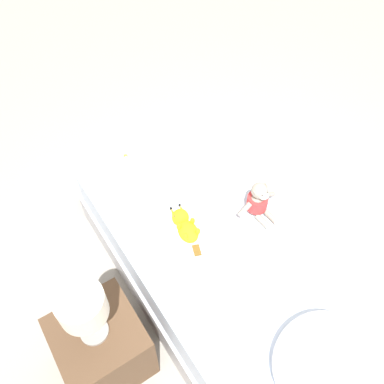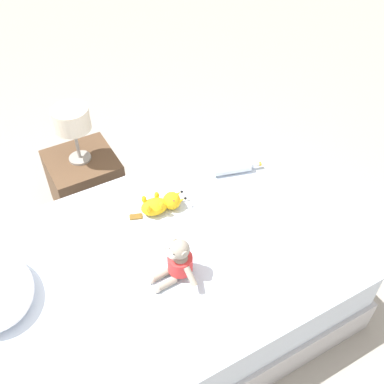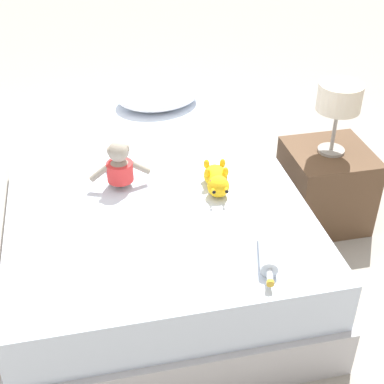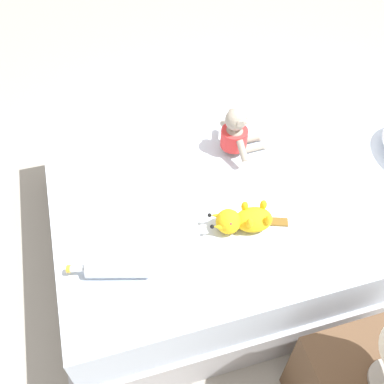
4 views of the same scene
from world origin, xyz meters
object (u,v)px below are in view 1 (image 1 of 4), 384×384
object	(u,v)px
glass_bottle	(131,175)
nightstand	(103,347)
plush_yellow_creature	(185,225)
bedside_lamp	(82,307)
bed	(248,260)
plush_monkey	(259,202)
pillow	(321,358)

from	to	relation	value
glass_bottle	nightstand	distance (m)	1.02
plush_yellow_creature	bedside_lamp	world-z (taller)	bedside_lamp
bed	plush_monkey	world-z (taller)	plush_monkey
nightstand	bedside_lamp	xyz separation A→B (m)	(0.00, 0.00, 0.51)
plush_monkey	bedside_lamp	size ratio (longest dim) A/B	0.76
plush_yellow_creature	glass_bottle	xyz separation A→B (m)	(0.07, -0.52, -0.01)
pillow	glass_bottle	world-z (taller)	pillow
plush_monkey	plush_yellow_creature	xyz separation A→B (m)	(0.43, -0.12, -0.05)
plush_monkey	glass_bottle	world-z (taller)	plush_monkey
pillow	plush_yellow_creature	size ratio (longest dim) A/B	1.71
plush_monkey	nightstand	size ratio (longest dim) A/B	0.65
pillow	bed	bearing A→B (deg)	-104.14
plush_yellow_creature	bedside_lamp	xyz separation A→B (m)	(0.68, 0.25, 0.22)
plush_monkey	plush_yellow_creature	world-z (taller)	plush_monkey
plush_yellow_creature	glass_bottle	distance (m)	0.52
plush_monkey	bed	bearing A→B (deg)	44.09
pillow	plush_monkey	size ratio (longest dim) A/B	1.97
plush_yellow_creature	nightstand	bearing A→B (deg)	19.87
plush_monkey	bedside_lamp	xyz separation A→B (m)	(1.11, 0.12, 0.17)
glass_bottle	plush_monkey	bearing A→B (deg)	127.99
plush_yellow_creature	nightstand	xyz separation A→B (m)	(0.68, 0.25, -0.29)
plush_monkey	nightstand	world-z (taller)	plush_monkey
glass_bottle	bedside_lamp	world-z (taller)	bedside_lamp
pillow	bedside_lamp	bearing A→B (deg)	-41.49
pillow	nightstand	bearing A→B (deg)	-41.49
pillow	nightstand	world-z (taller)	pillow
plush_monkey	nightstand	xyz separation A→B (m)	(1.11, 0.12, -0.34)
nightstand	plush_yellow_creature	bearing A→B (deg)	-160.13
pillow	bedside_lamp	distance (m)	1.09
glass_bottle	nightstand	size ratio (longest dim) A/B	0.68
pillow	plush_monkey	distance (m)	0.89
pillow	nightstand	distance (m)	1.11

